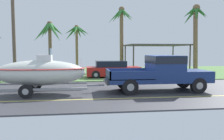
{
  "coord_description": "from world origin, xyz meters",
  "views": [
    {
      "loc": [
        -3.04,
        -11.75,
        2.15
      ],
      "look_at": [
        -1.52,
        0.11,
        1.15
      ],
      "focal_mm": 35.84,
      "sensor_mm": 36.0,
      "label": 1
    }
  ],
  "objects_px": {
    "pickup_truck_towing": "(164,71)",
    "parked_sedan_near": "(113,69)",
    "palm_tree_mid": "(77,35)",
    "palm_tree_far_right": "(121,24)",
    "carport_awning": "(155,46)",
    "palm_tree_near_left": "(50,34)",
    "utility_pole": "(13,18)",
    "boat_on_trailer": "(40,73)",
    "palm_tree_far_left": "(195,23)"
  },
  "relations": [
    {
      "from": "parked_sedan_near",
      "to": "palm_tree_mid",
      "type": "bearing_deg",
      "value": 114.69
    },
    {
      "from": "boat_on_trailer",
      "to": "palm_tree_mid",
      "type": "bearing_deg",
      "value": 83.66
    },
    {
      "from": "palm_tree_mid",
      "to": "palm_tree_far_right",
      "type": "bearing_deg",
      "value": 7.65
    },
    {
      "from": "pickup_truck_towing",
      "to": "carport_awning",
      "type": "height_order",
      "value": "carport_awning"
    },
    {
      "from": "palm_tree_near_left",
      "to": "carport_awning",
      "type": "bearing_deg",
      "value": 20.23
    },
    {
      "from": "palm_tree_mid",
      "to": "utility_pole",
      "type": "height_order",
      "value": "utility_pole"
    },
    {
      "from": "parked_sedan_near",
      "to": "carport_awning",
      "type": "bearing_deg",
      "value": 47.38
    },
    {
      "from": "palm_tree_mid",
      "to": "palm_tree_far_left",
      "type": "height_order",
      "value": "palm_tree_far_left"
    },
    {
      "from": "boat_on_trailer",
      "to": "parked_sedan_near",
      "type": "relative_size",
      "value": 1.33
    },
    {
      "from": "pickup_truck_towing",
      "to": "carport_awning",
      "type": "bearing_deg",
      "value": 73.79
    },
    {
      "from": "parked_sedan_near",
      "to": "utility_pole",
      "type": "bearing_deg",
      "value": -169.72
    },
    {
      "from": "palm_tree_mid",
      "to": "palm_tree_far_right",
      "type": "distance_m",
      "value": 5.3
    },
    {
      "from": "parked_sedan_near",
      "to": "palm_tree_near_left",
      "type": "xyz_separation_m",
      "value": [
        -5.27,
        2.11,
        3.02
      ]
    },
    {
      "from": "parked_sedan_near",
      "to": "palm_tree_far_right",
      "type": "distance_m",
      "value": 8.93
    },
    {
      "from": "boat_on_trailer",
      "to": "utility_pole",
      "type": "relative_size",
      "value": 0.66
    },
    {
      "from": "pickup_truck_towing",
      "to": "palm_tree_far_right",
      "type": "distance_m",
      "value": 14.58
    },
    {
      "from": "palm_tree_near_left",
      "to": "palm_tree_far_left",
      "type": "distance_m",
      "value": 14.26
    },
    {
      "from": "carport_awning",
      "to": "palm_tree_mid",
      "type": "height_order",
      "value": "palm_tree_mid"
    },
    {
      "from": "carport_awning",
      "to": "palm_tree_near_left",
      "type": "bearing_deg",
      "value": -159.77
    },
    {
      "from": "pickup_truck_towing",
      "to": "boat_on_trailer",
      "type": "bearing_deg",
      "value": 180.0
    },
    {
      "from": "palm_tree_mid",
      "to": "carport_awning",
      "type": "bearing_deg",
      "value": -3.84
    },
    {
      "from": "pickup_truck_towing",
      "to": "palm_tree_mid",
      "type": "bearing_deg",
      "value": 110.75
    },
    {
      "from": "palm_tree_mid",
      "to": "palm_tree_far_left",
      "type": "xyz_separation_m",
      "value": [
        11.96,
        -3.32,
        1.05
      ]
    },
    {
      "from": "pickup_truck_towing",
      "to": "palm_tree_near_left",
      "type": "distance_m",
      "value": 11.58
    },
    {
      "from": "pickup_truck_towing",
      "to": "palm_tree_far_right",
      "type": "xyz_separation_m",
      "value": [
        0.05,
        13.96,
        4.21
      ]
    },
    {
      "from": "pickup_truck_towing",
      "to": "parked_sedan_near",
      "type": "distance_m",
      "value": 6.86
    },
    {
      "from": "palm_tree_near_left",
      "to": "palm_tree_far_right",
      "type": "bearing_deg",
      "value": 36.05
    },
    {
      "from": "boat_on_trailer",
      "to": "utility_pole",
      "type": "bearing_deg",
      "value": 117.54
    },
    {
      "from": "parked_sedan_near",
      "to": "palm_tree_far_left",
      "type": "xyz_separation_m",
      "value": [
        8.88,
        3.39,
        4.3
      ]
    },
    {
      "from": "carport_awning",
      "to": "palm_tree_mid",
      "type": "xyz_separation_m",
      "value": [
        -8.72,
        0.59,
        1.14
      ]
    },
    {
      "from": "boat_on_trailer",
      "to": "palm_tree_far_right",
      "type": "distance_m",
      "value": 15.98
    },
    {
      "from": "boat_on_trailer",
      "to": "utility_pole",
      "type": "distance_m",
      "value": 6.85
    },
    {
      "from": "parked_sedan_near",
      "to": "palm_tree_near_left",
      "type": "bearing_deg",
      "value": 158.21
    },
    {
      "from": "utility_pole",
      "to": "palm_tree_near_left",
      "type": "bearing_deg",
      "value": 59.42
    },
    {
      "from": "parked_sedan_near",
      "to": "palm_tree_far_right",
      "type": "bearing_deg",
      "value": 74.92
    },
    {
      "from": "palm_tree_mid",
      "to": "palm_tree_far_left",
      "type": "relative_size",
      "value": 0.73
    },
    {
      "from": "palm_tree_near_left",
      "to": "utility_pole",
      "type": "height_order",
      "value": "utility_pole"
    },
    {
      "from": "carport_awning",
      "to": "utility_pole",
      "type": "relative_size",
      "value": 0.74
    },
    {
      "from": "boat_on_trailer",
      "to": "palm_tree_near_left",
      "type": "bearing_deg",
      "value": 94.68
    },
    {
      "from": "carport_awning",
      "to": "palm_tree_mid",
      "type": "relative_size",
      "value": 1.29
    },
    {
      "from": "palm_tree_near_left",
      "to": "palm_tree_far_right",
      "type": "relative_size",
      "value": 0.66
    },
    {
      "from": "palm_tree_near_left",
      "to": "utility_pole",
      "type": "xyz_separation_m",
      "value": [
        -2.03,
        -3.43,
        0.85
      ]
    },
    {
      "from": "carport_awning",
      "to": "palm_tree_near_left",
      "type": "distance_m",
      "value": 11.66
    },
    {
      "from": "carport_awning",
      "to": "palm_tree_far_right",
      "type": "bearing_deg",
      "value": 160.82
    },
    {
      "from": "pickup_truck_towing",
      "to": "utility_pole",
      "type": "bearing_deg",
      "value": 150.42
    },
    {
      "from": "pickup_truck_towing",
      "to": "utility_pole",
      "type": "distance_m",
      "value": 11.18
    },
    {
      "from": "palm_tree_near_left",
      "to": "utility_pole",
      "type": "relative_size",
      "value": 0.55
    },
    {
      "from": "parked_sedan_near",
      "to": "palm_tree_far_right",
      "type": "height_order",
      "value": "palm_tree_far_right"
    },
    {
      "from": "parked_sedan_near",
      "to": "palm_tree_mid",
      "type": "xyz_separation_m",
      "value": [
        -3.08,
        6.71,
        3.24
      ]
    },
    {
      "from": "pickup_truck_towing",
      "to": "palm_tree_near_left",
      "type": "height_order",
      "value": "palm_tree_near_left"
    }
  ]
}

